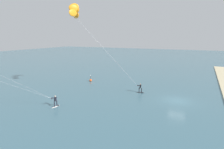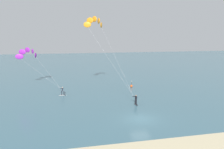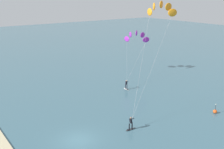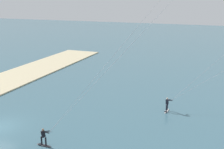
% 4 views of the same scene
% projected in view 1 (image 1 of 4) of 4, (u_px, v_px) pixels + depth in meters
% --- Properties ---
extents(ground_plane, '(240.00, 240.00, 0.00)m').
position_uv_depth(ground_plane, '(177.00, 101.00, 28.82)').
color(ground_plane, '#426B7A').
extents(kitesurfer_nearshore, '(7.78, 12.03, 15.06)m').
position_uv_depth(kitesurfer_nearshore, '(78.00, 15.00, 29.78)').
color(kitesurfer_nearshore, '#333338').
rests_on(kitesurfer_nearshore, ground).
extents(marker_buoy, '(0.56, 0.56, 1.38)m').
position_uv_depth(marker_buoy, '(91.00, 80.00, 41.13)').
color(marker_buoy, '#EA5119').
rests_on(marker_buoy, ground).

